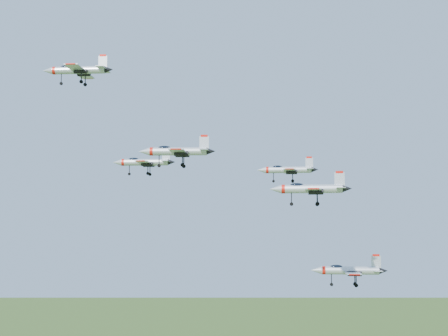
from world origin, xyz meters
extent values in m
cylinder|color=silver|center=(-21.32, 7.94, 145.14)|extent=(9.93, 3.71, 1.43)
cone|color=silver|center=(-27.08, 9.33, 145.14)|extent=(2.25, 1.85, 1.43)
cone|color=black|center=(-15.78, 6.60, 145.14)|extent=(1.78, 1.54, 1.21)
ellipsoid|color=black|center=(-23.67, 8.50, 145.68)|extent=(2.59, 1.56, 0.90)
cube|color=silver|center=(-21.83, 4.90, 144.87)|extent=(3.59, 5.28, 0.15)
cube|color=silver|center=(-20.39, 10.87, 144.87)|extent=(3.59, 5.28, 0.15)
cube|color=silver|center=(-16.95, 6.88, 146.62)|extent=(1.63, 0.51, 2.30)
cube|color=red|center=(-16.95, 6.88, 147.83)|extent=(1.21, 0.43, 0.38)
cylinder|color=silver|center=(-9.14, 2.98, 127.68)|extent=(8.41, 3.05, 1.21)
cone|color=silver|center=(-14.03, 4.10, 127.68)|extent=(1.90, 1.55, 1.21)
cone|color=black|center=(-4.44, 1.89, 127.68)|extent=(1.50, 1.29, 1.03)
ellipsoid|color=black|center=(-11.13, 3.44, 128.14)|extent=(2.18, 1.30, 0.77)
cube|color=silver|center=(-9.55, 0.40, 127.45)|extent=(3.00, 4.46, 0.13)
cube|color=silver|center=(-8.38, 5.47, 127.45)|extent=(3.00, 4.46, 0.13)
cube|color=silver|center=(-5.44, 2.12, 128.93)|extent=(1.38, 0.42, 1.95)
cube|color=red|center=(-5.44, 2.12, 129.95)|extent=(1.02, 0.36, 0.32)
cylinder|color=silver|center=(-4.73, -14.24, 127.70)|extent=(8.77, 2.93, 1.26)
cone|color=silver|center=(-9.85, -13.22, 127.70)|extent=(1.95, 1.57, 1.26)
cone|color=black|center=(0.19, -15.22, 127.70)|extent=(1.53, 1.31, 1.07)
ellipsoid|color=black|center=(-6.82, -13.83, 128.18)|extent=(2.26, 1.30, 0.80)
cube|color=silver|center=(-5.07, -16.93, 127.46)|extent=(3.01, 4.60, 0.14)
cube|color=silver|center=(-4.02, -11.62, 127.46)|extent=(3.01, 4.60, 0.14)
cube|color=silver|center=(-0.85, -15.01, 129.01)|extent=(1.44, 0.40, 2.03)
cube|color=red|center=(-0.85, -15.01, 130.07)|extent=(1.07, 0.34, 0.34)
cylinder|color=silver|center=(17.47, 3.84, 126.78)|extent=(8.44, 3.42, 1.22)
cone|color=silver|center=(12.60, 5.18, 126.78)|extent=(1.95, 1.62, 1.22)
cone|color=black|center=(22.16, 2.54, 126.78)|extent=(1.54, 1.35, 1.03)
ellipsoid|color=black|center=(15.49, 4.39, 127.24)|extent=(2.22, 1.39, 0.77)
cube|color=silver|center=(16.96, 1.26, 126.54)|extent=(3.17, 4.54, 0.13)
cube|color=silver|center=(18.35, 6.31, 126.54)|extent=(3.17, 4.54, 0.13)
cube|color=silver|center=(21.17, 2.81, 128.04)|extent=(1.38, 0.48, 1.97)
cube|color=red|center=(21.17, 2.81, 129.07)|extent=(1.03, 0.40, 0.33)
cylinder|color=silver|center=(16.06, -14.91, 122.15)|extent=(9.41, 4.04, 1.36)
cone|color=silver|center=(10.65, -13.27, 122.15)|extent=(2.20, 1.85, 1.36)
cone|color=black|center=(21.27, -16.49, 122.15)|extent=(1.74, 1.53, 1.16)
ellipsoid|color=black|center=(13.86, -14.24, 122.66)|extent=(2.49, 1.61, 0.86)
cube|color=silver|center=(15.41, -17.77, 121.89)|extent=(3.64, 5.11, 0.15)
cube|color=silver|center=(17.12, -12.16, 121.89)|extent=(3.64, 5.11, 0.15)
cube|color=silver|center=(20.17, -16.15, 123.56)|extent=(1.54, 0.58, 2.20)
cube|color=red|center=(20.17, -16.15, 124.71)|extent=(1.14, 0.47, 0.37)
cylinder|color=silver|center=(26.96, -2.01, 108.53)|extent=(9.94, 4.08, 1.43)
cone|color=silver|center=(21.24, -0.39, 108.53)|extent=(2.30, 1.92, 1.43)
cone|color=black|center=(32.48, -3.57, 108.53)|extent=(1.82, 1.59, 1.22)
ellipsoid|color=black|center=(24.63, -1.35, 109.07)|extent=(2.61, 1.65, 0.91)
cube|color=silver|center=(26.34, -5.04, 108.25)|extent=(3.76, 5.36, 0.15)
cube|color=silver|center=(28.02, 0.90, 108.25)|extent=(3.76, 5.36, 0.15)
cube|color=silver|center=(31.31, -3.24, 110.02)|extent=(1.63, 0.58, 2.31)
cube|color=red|center=(31.31, -3.24, 111.23)|extent=(1.21, 0.48, 0.39)
camera|label=1|loc=(-13.00, -108.22, 116.59)|focal=50.00mm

